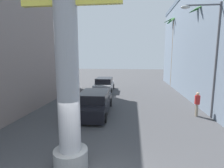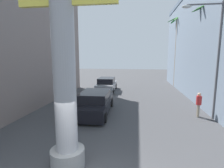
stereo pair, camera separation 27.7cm
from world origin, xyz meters
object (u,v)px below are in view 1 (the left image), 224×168
at_px(street_lamp, 211,51).
at_px(palm_tree_mid_right, 204,45).
at_px(car_far, 104,85).
at_px(palm_tree_far_right, 173,45).
at_px(car_lead, 94,103).
at_px(neon_sign_pole, 65,6).
at_px(pedestrian_mid_right, 197,102).
at_px(pedestrian_far_left, 67,84).

height_order(street_lamp, palm_tree_mid_right, palm_tree_mid_right).
bearing_deg(car_far, street_lamp, -45.49).
relative_size(street_lamp, palm_tree_far_right, 0.79).
relative_size(street_lamp, car_lead, 1.38).
distance_m(palm_tree_far_right, palm_tree_mid_right, 9.34).
relative_size(neon_sign_pole, car_far, 2.43).
bearing_deg(pedestrian_mid_right, street_lamp, -27.47).
relative_size(street_lamp, palm_tree_mid_right, 0.88).
bearing_deg(car_lead, neon_sign_pole, -85.24).
bearing_deg(palm_tree_far_right, neon_sign_pole, -111.44).
height_order(palm_tree_far_right, palm_tree_mid_right, palm_tree_far_right).
bearing_deg(neon_sign_pole, pedestrian_mid_right, 44.65).
relative_size(palm_tree_mid_right, pedestrian_far_left, 4.72).
bearing_deg(pedestrian_far_left, palm_tree_far_right, 27.40).
bearing_deg(pedestrian_mid_right, car_far, 133.62).
distance_m(car_far, palm_tree_mid_right, 11.03).
xyz_separation_m(street_lamp, car_lead, (-7.50, 0.05, -3.63)).
distance_m(neon_sign_pole, pedestrian_far_left, 14.33).
distance_m(neon_sign_pole, palm_tree_mid_right, 12.63).
distance_m(neon_sign_pole, street_lamp, 9.38).
xyz_separation_m(neon_sign_pole, street_lamp, (6.98, 6.15, -1.19)).
bearing_deg(neon_sign_pole, car_far, 94.57).
bearing_deg(palm_tree_mid_right, neon_sign_pole, -128.98).
distance_m(street_lamp, car_lead, 8.33).
relative_size(neon_sign_pole, pedestrian_mid_right, 7.04).
bearing_deg(car_lead, street_lamp, -0.38).
bearing_deg(neon_sign_pole, palm_tree_far_right, 68.56).
height_order(palm_tree_far_right, pedestrian_far_left, palm_tree_far_right).
bearing_deg(street_lamp, neon_sign_pole, -138.62).
bearing_deg(pedestrian_far_left, street_lamp, -28.54).
distance_m(palm_tree_far_right, pedestrian_far_left, 14.75).
height_order(neon_sign_pole, palm_tree_far_right, neon_sign_pole).
height_order(street_lamp, pedestrian_far_left, street_lamp).
bearing_deg(car_lead, palm_tree_far_right, 58.15).
xyz_separation_m(neon_sign_pole, car_lead, (-0.52, 6.20, -4.81)).
height_order(car_lead, car_far, same).
height_order(car_far, palm_tree_mid_right, palm_tree_mid_right).
height_order(palm_tree_mid_right, pedestrian_far_left, palm_tree_mid_right).
bearing_deg(palm_tree_mid_right, pedestrian_mid_right, -113.08).
bearing_deg(car_far, pedestrian_mid_right, -46.38).
distance_m(car_lead, palm_tree_far_right, 15.94).
bearing_deg(neon_sign_pole, pedestrian_far_left, 111.43).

